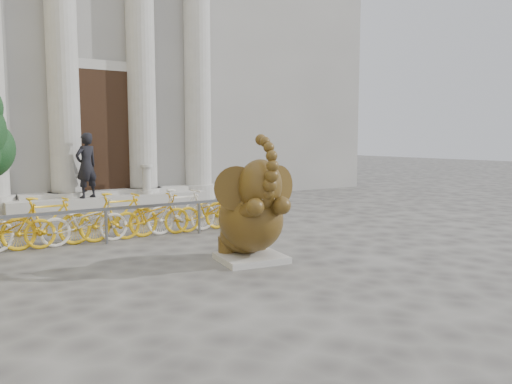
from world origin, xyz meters
TOP-DOWN VIEW (x-y plane):
  - ground at (0.00, 0.00)m, footprint 80.00×80.00m
  - classical_building at (0.00, 14.93)m, footprint 22.00×10.70m
  - entrance_steps at (0.00, 9.40)m, footprint 6.00×1.20m
  - elephant_statue at (-0.06, 1.21)m, footprint 1.43×1.66m
  - bike_rack at (-1.75, 4.25)m, footprint 8.23×0.53m
  - pedestrian at (-0.80, 9.05)m, footprint 0.82×0.70m
  - balustrade_post at (1.05, 9.10)m, footprint 0.38×0.38m

SIDE VIEW (x-z plane):
  - ground at x=0.00m, z-range 0.00..0.00m
  - entrance_steps at x=0.00m, z-range 0.00..0.36m
  - bike_rack at x=-1.75m, z-range 0.00..1.00m
  - elephant_statue at x=-0.06m, z-range -0.29..1.86m
  - balustrade_post at x=1.05m, z-range 0.32..1.26m
  - pedestrian at x=-0.80m, z-range 0.36..2.27m
  - classical_building at x=0.00m, z-range -0.02..11.98m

